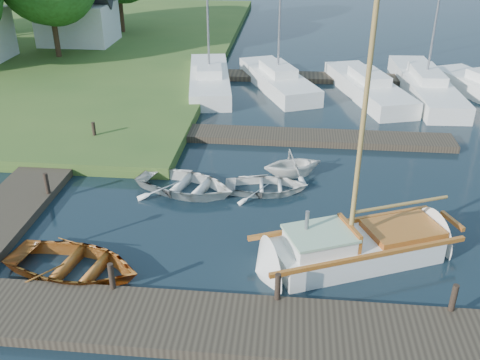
# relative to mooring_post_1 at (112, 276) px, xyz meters

# --- Properties ---
(ground) EXTENTS (160.00, 160.00, 0.00)m
(ground) POSITION_rel_mooring_post_1_xyz_m (3.00, 5.00, -0.70)
(ground) COLOR black
(ground) RESTS_ON ground
(near_dock) EXTENTS (18.00, 2.20, 0.30)m
(near_dock) POSITION_rel_mooring_post_1_xyz_m (3.00, -1.00, -0.55)
(near_dock) COLOR #2D261D
(near_dock) RESTS_ON ground
(left_dock) EXTENTS (2.20, 18.00, 0.30)m
(left_dock) POSITION_rel_mooring_post_1_xyz_m (-5.00, 7.00, -0.55)
(left_dock) COLOR #2D261D
(left_dock) RESTS_ON ground
(far_dock) EXTENTS (14.00, 1.60, 0.30)m
(far_dock) POSITION_rel_mooring_post_1_xyz_m (5.00, 11.50, -0.55)
(far_dock) COLOR #2D261D
(far_dock) RESTS_ON ground
(pontoon) EXTENTS (30.00, 1.60, 0.30)m
(pontoon) POSITION_rel_mooring_post_1_xyz_m (13.00, 21.00, -0.55)
(pontoon) COLOR #2D261D
(pontoon) RESTS_ON ground
(mooring_post_1) EXTENTS (0.16, 0.16, 0.80)m
(mooring_post_1) POSITION_rel_mooring_post_1_xyz_m (0.00, 0.00, 0.00)
(mooring_post_1) COLOR black
(mooring_post_1) RESTS_ON near_dock
(mooring_post_2) EXTENTS (0.16, 0.16, 0.80)m
(mooring_post_2) POSITION_rel_mooring_post_1_xyz_m (4.50, 0.00, 0.00)
(mooring_post_2) COLOR black
(mooring_post_2) RESTS_ON near_dock
(mooring_post_3) EXTENTS (0.16, 0.16, 0.80)m
(mooring_post_3) POSITION_rel_mooring_post_1_xyz_m (9.00, 0.00, 0.00)
(mooring_post_3) COLOR black
(mooring_post_3) RESTS_ON near_dock
(mooring_post_4) EXTENTS (0.16, 0.16, 0.80)m
(mooring_post_4) POSITION_rel_mooring_post_1_xyz_m (-4.00, 5.00, 0.00)
(mooring_post_4) COLOR black
(mooring_post_4) RESTS_ON left_dock
(mooring_post_5) EXTENTS (0.16, 0.16, 0.80)m
(mooring_post_5) POSITION_rel_mooring_post_1_xyz_m (-4.00, 10.00, 0.00)
(mooring_post_5) COLOR black
(mooring_post_5) RESTS_ON left_dock
(sailboat) EXTENTS (7.35, 4.57, 9.83)m
(sailboat) POSITION_rel_mooring_post_1_xyz_m (6.90, 2.51, -0.36)
(sailboat) COLOR white
(sailboat) RESTS_ON ground
(dinghy) EXTENTS (4.57, 3.64, 0.85)m
(dinghy) POSITION_rel_mooring_post_1_xyz_m (-1.47, 0.89, -0.28)
(dinghy) COLOR #923B0F
(dinghy) RESTS_ON ground
(tender_a) EXTENTS (4.48, 3.77, 0.79)m
(tender_a) POSITION_rel_mooring_post_1_xyz_m (0.83, 6.16, -0.30)
(tender_a) COLOR white
(tender_a) RESTS_ON ground
(tender_b) EXTENTS (2.92, 2.73, 1.24)m
(tender_b) POSITION_rel_mooring_post_1_xyz_m (4.81, 7.86, -0.08)
(tender_b) COLOR white
(tender_b) RESTS_ON ground
(tender_c) EXTENTS (3.26, 2.45, 0.64)m
(tender_c) POSITION_rel_mooring_post_1_xyz_m (3.86, 6.46, -0.38)
(tender_c) COLOR white
(tender_c) RESTS_ON ground
(marina_boat_0) EXTENTS (3.57, 8.83, 11.72)m
(marina_boat_0) POSITION_rel_mooring_post_1_xyz_m (-0.18, 18.86, -0.13)
(marina_boat_0) COLOR white
(marina_boat_0) RESTS_ON ground
(marina_boat_1) EXTENTS (5.10, 8.07, 11.35)m
(marina_boat_1) POSITION_rel_mooring_post_1_xyz_m (3.79, 19.14, -0.12)
(marina_boat_1) COLOR white
(marina_boat_1) RESTS_ON ground
(marina_boat_2) EXTENTS (4.49, 8.55, 11.61)m
(marina_boat_2) POSITION_rel_mooring_post_1_xyz_m (8.87, 18.21, -0.13)
(marina_boat_2) COLOR white
(marina_boat_2) RESTS_ON ground
(marina_boat_3) EXTENTS (2.67, 10.06, 12.19)m
(marina_boat_3) POSITION_rel_mooring_post_1_xyz_m (12.15, 18.98, -0.13)
(marina_boat_3) COLOR white
(marina_boat_3) RESTS_ON ground
(house_c) EXTENTS (5.25, 4.00, 5.28)m
(house_c) POSITION_rel_mooring_post_1_xyz_m (-11.00, 27.00, 1.88)
(house_c) COLOR white
(house_c) RESTS_ON shore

